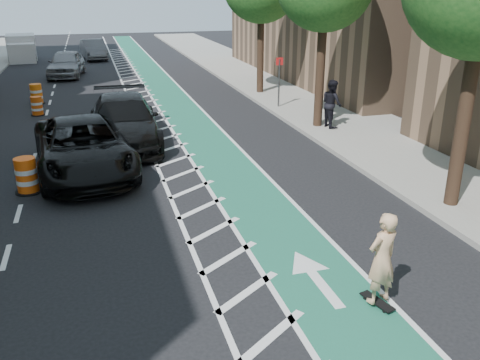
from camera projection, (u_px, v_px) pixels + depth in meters
name	position (u px, v px, depth m)	size (l,w,h in m)	color
ground	(152.00, 239.00, 11.99)	(120.00, 120.00, 0.00)	black
bike_lane	(194.00, 126.00, 21.75)	(2.00, 90.00, 0.01)	#19573E
buffer_strip	(159.00, 128.00, 21.36)	(1.40, 90.00, 0.01)	silver
sidewalk_right	(332.00, 114.00, 23.42)	(5.00, 90.00, 0.15)	gray
curb_right	(282.00, 118.00, 22.78)	(0.12, 90.00, 0.16)	gray
sign_post	(279.00, 82.00, 24.27)	(0.35, 0.08, 2.47)	#4C4C4C
skateboard	(377.00, 301.00, 9.45)	(0.39, 0.76, 0.10)	black
skateboarder	(382.00, 258.00, 9.12)	(0.65, 0.43, 1.79)	tan
suv_near	(84.00, 147.00, 16.02)	(2.81, 6.09, 1.69)	black
suv_far	(124.00, 121.00, 18.99)	(2.48, 6.11, 1.77)	black
car_silver	(66.00, 64.00, 33.62)	(2.01, 5.01, 1.71)	gray
car_grey	(93.00, 49.00, 41.86)	(1.68, 4.81, 1.58)	#5B5B60
pedestrian	(332.00, 104.00, 20.73)	(0.95, 0.74, 1.94)	black
box_truck	(22.00, 49.00, 41.27)	(2.56, 4.95, 1.99)	silver
barrel_a	(27.00, 176.00, 14.55)	(0.76, 0.76, 1.03)	#FE590D
barrel_b	(37.00, 106.00, 23.48)	(0.63, 0.63, 0.87)	#DF4F0B
barrel_c	(36.00, 94.00, 25.78)	(0.74, 0.74, 1.00)	orange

